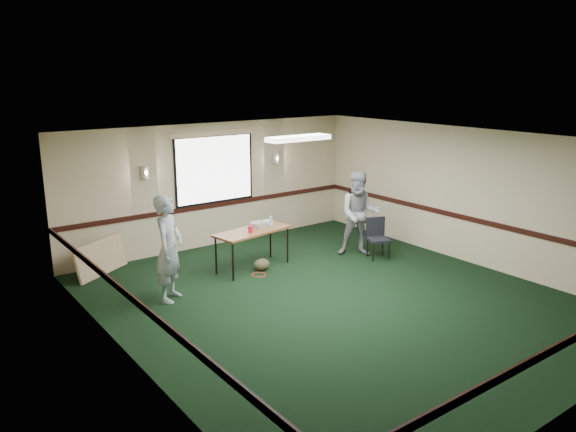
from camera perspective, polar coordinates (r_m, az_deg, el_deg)
ground at (r=9.63m, az=4.67°, el=-8.49°), size 8.00×8.00×0.00m
room_shell at (r=10.77m, az=-2.62°, el=2.83°), size 8.00×8.02×8.00m
folding_table at (r=10.87m, az=-3.63°, el=-1.73°), size 1.63×0.86×0.78m
projector at (r=11.05m, az=-3.04°, el=-0.89°), size 0.36×0.33×0.10m
game_console at (r=11.34m, az=-2.19°, el=-0.60°), size 0.21×0.17×0.05m
red_cup at (r=10.68m, az=-3.84°, el=-1.35°), size 0.09×0.09×0.13m
water_bottle at (r=11.10m, az=-1.76°, el=-0.54°), size 0.06×0.06×0.20m
duffel_bag at (r=10.94m, az=-2.70°, el=-4.95°), size 0.39×0.33×0.23m
cable_coil at (r=10.72m, az=-2.98°, el=-5.98°), size 0.34×0.34×0.01m
folded_table at (r=11.24m, az=-18.48°, el=-4.02°), size 1.20×0.83×0.66m
conference_chair at (r=11.72m, az=9.04°, el=-1.88°), size 0.54×0.55×0.83m
person_left at (r=9.51m, az=-12.00°, el=-3.24°), size 0.78×0.77×1.81m
person_right at (r=11.73m, az=7.28°, el=0.22°), size 1.10×1.06×1.78m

